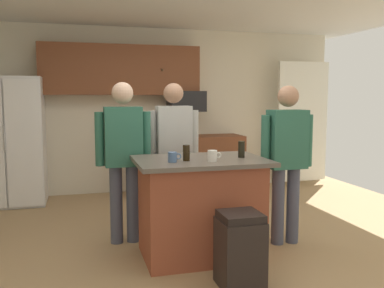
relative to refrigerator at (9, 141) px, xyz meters
The scene contains 16 objects.
floor 3.24m from the refrigerator, 49.98° to the right, with size 7.04×7.04×0.00m, color tan.
back_wall 2.08m from the refrigerator, 11.81° to the left, with size 6.40×0.10×2.60m, color beige.
french_door_window_panel 4.60m from the refrigerator, ahead, with size 0.90×0.06×2.00m, color white.
cabinet_run_upper 1.91m from the refrigerator, ahead, with size 2.40×0.38×0.75m.
cabinet_run_lower 2.64m from the refrigerator, ahead, with size 1.80×0.63×0.90m.
refrigerator is the anchor object (origin of this frame).
microwave_over_range 2.66m from the refrigerator, ahead, with size 0.56×0.40×0.32m, color black.
kitchen_island 3.32m from the refrigerator, 51.62° to the right, with size 1.22×0.87×0.94m.
person_guest_left 2.44m from the refrigerator, 55.36° to the right, with size 0.57×0.22×1.67m.
person_guest_by_door 2.66m from the refrigerator, 42.45° to the right, with size 0.57×0.22×1.67m.
person_host_foreground 3.88m from the refrigerator, 39.55° to the right, with size 0.57×0.22×1.64m.
mug_blue_stoneware 3.47m from the refrigerator, 52.73° to the right, with size 0.13×0.09×0.10m.
tumbler_amber 3.27m from the refrigerator, 54.78° to the right, with size 0.06×0.06×0.15m.
glass_pilsner 3.57m from the refrigerator, 46.79° to the right, with size 0.06×0.06×0.16m.
mug_ceramic_white 3.23m from the refrigerator, 57.25° to the right, with size 0.12×0.08×0.09m.
trash_bin 3.99m from the refrigerator, 56.69° to the right, with size 0.34×0.34×0.61m.
Camera 1 is at (-1.06, -3.94, 1.53)m, focal length 39.28 mm.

